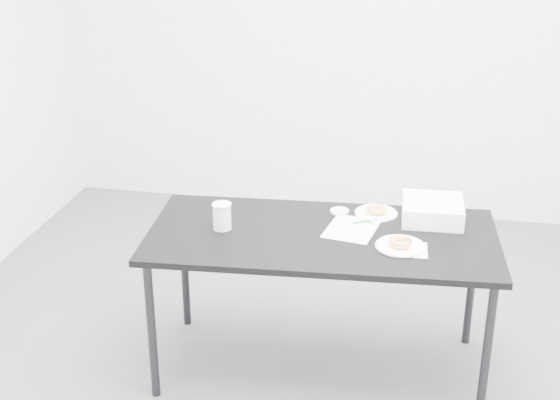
% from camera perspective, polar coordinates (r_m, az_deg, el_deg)
% --- Properties ---
extents(floor, '(4.00, 4.00, 0.00)m').
position_cam_1_polar(floor, '(3.88, 1.22, -12.23)').
color(floor, '#46464B').
rests_on(floor, ground).
extents(wall_back, '(4.00, 0.02, 2.70)m').
position_cam_1_polar(wall_back, '(5.23, 5.33, 13.14)').
color(wall_back, white).
rests_on(wall_back, floor).
extents(table, '(1.63, 0.85, 0.72)m').
position_cam_1_polar(table, '(3.56, 3.08, -3.27)').
color(table, black).
rests_on(table, floor).
extents(scorecard, '(0.26, 0.31, 0.00)m').
position_cam_1_polar(scorecard, '(3.59, 5.25, -2.11)').
color(scorecard, white).
rests_on(scorecard, table).
extents(logo_patch, '(0.05, 0.05, 0.00)m').
position_cam_1_polar(logo_patch, '(3.67, 6.56, -1.54)').
color(logo_patch, green).
rests_on(logo_patch, scorecard).
extents(pen, '(0.11, 0.08, 0.01)m').
position_cam_1_polar(pen, '(3.66, 6.24, -1.55)').
color(pen, '#0B814B').
rests_on(pen, scorecard).
extents(napkin, '(0.16, 0.16, 0.00)m').
position_cam_1_polar(napkin, '(3.43, 9.46, -3.59)').
color(napkin, white).
rests_on(napkin, table).
extents(plate_near, '(0.22, 0.22, 0.01)m').
position_cam_1_polar(plate_near, '(3.44, 8.79, -3.35)').
color(plate_near, white).
rests_on(plate_near, napkin).
extents(donut_near, '(0.11, 0.11, 0.03)m').
position_cam_1_polar(donut_near, '(3.43, 8.81, -3.05)').
color(donut_near, '#D28642').
rests_on(donut_near, plate_near).
extents(plate_far, '(0.20, 0.20, 0.01)m').
position_cam_1_polar(plate_far, '(3.76, 7.04, -0.95)').
color(plate_far, white).
rests_on(plate_far, table).
extents(donut_far, '(0.10, 0.10, 0.03)m').
position_cam_1_polar(donut_far, '(3.75, 7.06, -0.69)').
color(donut_far, '#D28642').
rests_on(donut_far, plate_far).
extents(coffee_cup, '(0.08, 0.08, 0.12)m').
position_cam_1_polar(coffee_cup, '(3.56, -4.27, -1.19)').
color(coffee_cup, white).
rests_on(coffee_cup, table).
extents(cup_lid, '(0.09, 0.09, 0.01)m').
position_cam_1_polar(cup_lid, '(3.75, 4.38, -0.82)').
color(cup_lid, white).
rests_on(cup_lid, table).
extents(bakery_box, '(0.29, 0.29, 0.09)m').
position_cam_1_polar(bakery_box, '(3.72, 11.09, -0.75)').
color(bakery_box, white).
rests_on(bakery_box, table).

